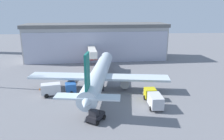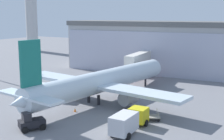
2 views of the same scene
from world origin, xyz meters
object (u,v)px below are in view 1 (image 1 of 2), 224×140
catering_truck (57,88)px  baggage_cart (150,93)px  pushback_tug (96,116)px  fuel_truck (154,98)px  safety_cone_wingtip (40,89)px  safety_cone_nose (98,99)px  airplane (99,74)px  jet_bridge (92,52)px

catering_truck → baggage_cart: (20.00, -1.07, -0.97)m
pushback_tug → fuel_truck: bearing=-32.7°
fuel_truck → pushback_tug: size_ratio=1.98×
safety_cone_wingtip → pushback_tug: bearing=-49.2°
baggage_cart → safety_cone_nose: size_ratio=5.86×
baggage_cart → safety_cone_wingtip: bearing=139.1°
airplane → fuel_truck: airplane is taller
airplane → baggage_cart: bearing=-106.0°
baggage_cart → catering_truck: bearing=145.7°
jet_bridge → fuel_truck: size_ratio=2.03×
jet_bridge → fuel_truck: jet_bridge is taller
pushback_tug → baggage_cart: bearing=-16.2°
baggage_cart → fuel_truck: bearing=-126.4°
jet_bridge → airplane: airplane is taller
airplane → fuel_truck: bearing=-126.4°
airplane → baggage_cart: airplane is taller
fuel_truck → safety_cone_wingtip: 26.04m
pushback_tug → safety_cone_nose: (0.32, 8.78, -0.70)m
jet_bridge → safety_cone_nose: 27.85m
safety_cone_nose → safety_cone_wingtip: 14.86m
catering_truck → pushback_tug: bearing=-69.0°
airplane → catering_truck: size_ratio=4.78×
airplane → safety_cone_nose: (-0.29, -6.95, -3.07)m
jet_bridge → catering_truck: size_ratio=1.95×
pushback_tug → safety_cone_wingtip: pushback_tug is taller
baggage_cart → safety_cone_nose: (-11.27, -2.18, -0.23)m
jet_bridge → pushback_tug: 36.43m
catering_truck → pushback_tug: catering_truck is taller
jet_bridge → airplane: size_ratio=0.41×
airplane → safety_cone_wingtip: (-13.71, -0.57, -3.07)m
safety_cone_nose → catering_truck: bearing=159.6°
jet_bridge → baggage_cart: 28.84m
fuel_truck → safety_cone_wingtip: (-24.21, 9.54, -1.19)m
pushback_tug → safety_cone_wingtip: (-13.10, 15.16, -0.70)m
airplane → catering_truck: 9.94m
airplane → safety_cone_wingtip: bearing=99.9°
airplane → safety_cone_wingtip: airplane is taller
airplane → pushback_tug: airplane is taller
airplane → safety_cone_nose: airplane is taller
pushback_tug → airplane: bearing=28.2°
fuel_truck → safety_cone_nose: 11.30m
jet_bridge → safety_cone_nose: size_ratio=27.07×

